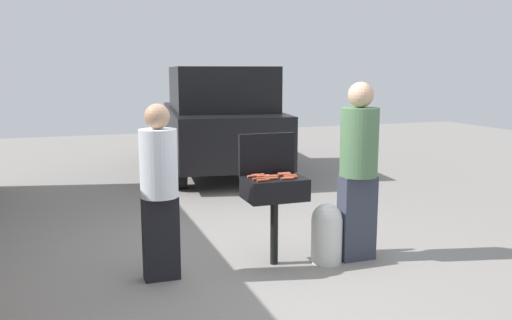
{
  "coord_description": "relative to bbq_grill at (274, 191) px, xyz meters",
  "views": [
    {
      "loc": [
        -1.79,
        -4.83,
        1.96
      ],
      "look_at": [
        0.1,
        0.51,
        1.0
      ],
      "focal_mm": 37.36,
      "sensor_mm": 36.0,
      "label": 1
    }
  ],
  "objects": [
    {
      "name": "hot_dog_8",
      "position": [
        0.14,
        0.1,
        0.15
      ],
      "size": [
        0.13,
        0.03,
        0.03
      ],
      "primitive_type": "cylinder",
      "rotation": [
        0.0,
        1.57,
        -0.03
      ],
      "color": "#C6593D",
      "rests_on": "bbq_grill"
    },
    {
      "name": "hot_dog_7",
      "position": [
        -0.17,
        -0.14,
        0.15
      ],
      "size": [
        0.13,
        0.04,
        0.03
      ],
      "primitive_type": "cylinder",
      "rotation": [
        0.0,
        1.57,
        0.11
      ],
      "color": "#AD4228",
      "rests_on": "bbq_grill"
    },
    {
      "name": "hot_dog_4",
      "position": [
        -0.04,
        -0.01,
        0.15
      ],
      "size": [
        0.13,
        0.04,
        0.03
      ],
      "primitive_type": "cylinder",
      "rotation": [
        0.0,
        1.57,
        -0.11
      ],
      "color": "#B74C33",
      "rests_on": "bbq_grill"
    },
    {
      "name": "hot_dog_9",
      "position": [
        -0.19,
        -0.06,
        0.15
      ],
      "size": [
        0.13,
        0.03,
        0.03
      ],
      "primitive_type": "cylinder",
      "rotation": [
        0.0,
        1.57,
        0.07
      ],
      "color": "#AD4228",
      "rests_on": "bbq_grill"
    },
    {
      "name": "person_left",
      "position": [
        -1.15,
        -0.01,
        0.14
      ],
      "size": [
        0.35,
        0.35,
        1.66
      ],
      "rotation": [
        0.0,
        0.0,
        0.02
      ],
      "color": "black",
      "rests_on": "ground"
    },
    {
      "name": "bbq_grill",
      "position": [
        0.0,
        0.0,
        0.0
      ],
      "size": [
        0.6,
        0.44,
        0.9
      ],
      "color": "black",
      "rests_on": "ground"
    },
    {
      "name": "hot_dog_2",
      "position": [
        -0.1,
        0.05,
        0.15
      ],
      "size": [
        0.13,
        0.03,
        0.03
      ],
      "primitive_type": "cylinder",
      "rotation": [
        0.0,
        1.57,
        -0.02
      ],
      "color": "#C6593D",
      "rests_on": "bbq_grill"
    },
    {
      "name": "person_right",
      "position": [
        0.87,
        -0.14,
        0.24
      ],
      "size": [
        0.39,
        0.39,
        1.84
      ],
      "rotation": [
        0.0,
        0.0,
        3.04
      ],
      "color": "#333847",
      "rests_on": "ground"
    },
    {
      "name": "hot_dog_5",
      "position": [
        0.14,
        -0.09,
        0.15
      ],
      "size": [
        0.13,
        0.04,
        0.03
      ],
      "primitive_type": "cylinder",
      "rotation": [
        0.0,
        1.57,
        -0.11
      ],
      "color": "#AD4228",
      "rests_on": "bbq_grill"
    },
    {
      "name": "propane_tank",
      "position": [
        0.53,
        -0.13,
        -0.44
      ],
      "size": [
        0.32,
        0.32,
        0.62
      ],
      "color": "silver",
      "rests_on": "ground"
    },
    {
      "name": "hot_dog_6",
      "position": [
        -0.19,
        0.08,
        0.15
      ],
      "size": [
        0.13,
        0.04,
        0.03
      ],
      "primitive_type": "cylinder",
      "rotation": [
        0.0,
        1.57,
        0.11
      ],
      "color": "#C6593D",
      "rests_on": "bbq_grill"
    },
    {
      "name": "hot_dog_3",
      "position": [
        -0.13,
        0.12,
        0.15
      ],
      "size": [
        0.13,
        0.03,
        0.03
      ],
      "primitive_type": "cylinder",
      "rotation": [
        0.0,
        1.57,
        0.01
      ],
      "color": "#C6593D",
      "rests_on": "bbq_grill"
    },
    {
      "name": "hot_dog_11",
      "position": [
        0.08,
        -0.14,
        0.15
      ],
      "size": [
        0.13,
        0.04,
        0.03
      ],
      "primitive_type": "cylinder",
      "rotation": [
        0.0,
        1.57,
        -0.11
      ],
      "color": "#B74C33",
      "rests_on": "bbq_grill"
    },
    {
      "name": "hot_dog_10",
      "position": [
        0.16,
        -0.02,
        0.15
      ],
      "size": [
        0.13,
        0.03,
        0.03
      ],
      "primitive_type": "cylinder",
      "rotation": [
        0.0,
        1.57,
        -0.01
      ],
      "color": "#B74C33",
      "rests_on": "bbq_grill"
    },
    {
      "name": "hot_dog_12",
      "position": [
        -0.03,
        0.02,
        0.15
      ],
      "size": [
        0.13,
        0.03,
        0.03
      ],
      "primitive_type": "cylinder",
      "rotation": [
        0.0,
        1.57,
        0.06
      ],
      "color": "#AD4228",
      "rests_on": "bbq_grill"
    },
    {
      "name": "hot_dog_1",
      "position": [
        -0.07,
        -0.09,
        0.15
      ],
      "size": [
        0.13,
        0.03,
        0.03
      ],
      "primitive_type": "cylinder",
      "rotation": [
        0.0,
        1.57,
        0.03
      ],
      "color": "#B74C33",
      "rests_on": "bbq_grill"
    },
    {
      "name": "grill_lid_open",
      "position": [
        0.0,
        0.22,
        0.35
      ],
      "size": [
        0.6,
        0.05,
        0.42
      ],
      "primitive_type": "cube",
      "color": "black",
      "rests_on": "bbq_grill"
    },
    {
      "name": "ground_plane",
      "position": [
        -0.12,
        -0.01,
        -0.76
      ],
      "size": [
        24.0,
        24.0,
        0.0
      ],
      "primitive_type": "plane",
      "color": "gray"
    },
    {
      "name": "parked_minivan",
      "position": [
        0.87,
        5.15,
        0.27
      ],
      "size": [
        2.47,
        4.6,
        2.02
      ],
      "rotation": [
        0.0,
        0.0,
        3.02
      ],
      "color": "black",
      "rests_on": "ground"
    },
    {
      "name": "hot_dog_0",
      "position": [
        0.13,
        0.06,
        0.15
      ],
      "size": [
        0.13,
        0.03,
        0.03
      ],
      "primitive_type": "cylinder",
      "rotation": [
        0.0,
        1.57,
        -0.02
      ],
      "color": "#B74C33",
      "rests_on": "bbq_grill"
    }
  ]
}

